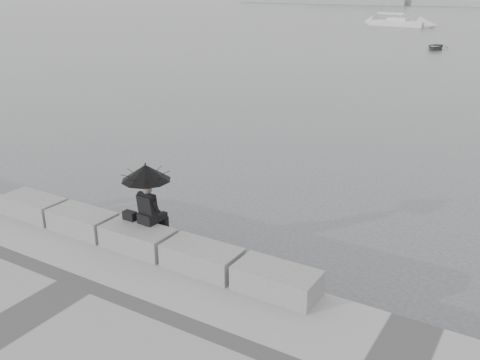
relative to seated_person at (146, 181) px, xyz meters
The scene contains 10 objects.
ground 1.99m from the seated_person, 107.61° to the left, with size 360.00×360.00×0.00m, color #424446.
stone_block_far_left 3.67m from the seated_person, behind, with size 1.60×0.80×0.50m, color slate.
stone_block_left 2.16m from the seated_person, 169.17° to the right, with size 1.60×0.80×0.50m, color slate.
stone_block_centre 1.28m from the seated_person, 96.42° to the right, with size 1.60×0.80×0.50m, color slate.
stone_block_right 2.10m from the seated_person, 11.30° to the right, with size 1.60×0.80×0.50m, color slate.
stone_block_far_right 3.60m from the seated_person, ahead, with size 1.60×0.80×0.50m, color slate.
seated_person is the anchor object (origin of this frame).
bag 1.01m from the seated_person, 169.98° to the right, with size 0.30×0.17×0.19m, color black.
sailboat_left 75.38m from the seated_person, 101.71° to the left, with size 8.54×3.72×12.90m.
dinghy 46.42m from the seated_person, 94.80° to the left, with size 3.04×1.29×0.51m, color slate.
Camera 1 is at (7.33, -8.23, 5.97)m, focal length 40.00 mm.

